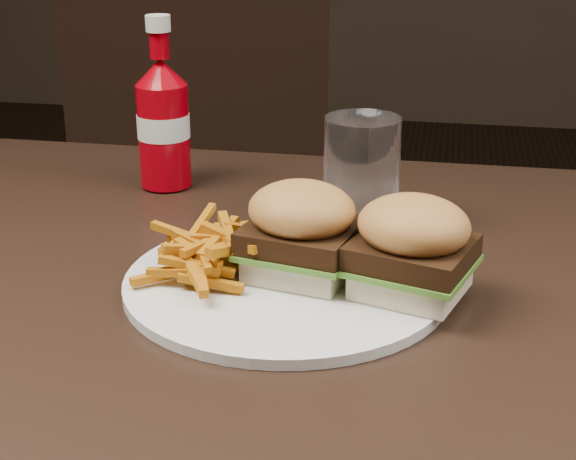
% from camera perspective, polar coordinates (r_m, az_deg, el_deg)
% --- Properties ---
extents(dining_table, '(1.20, 0.80, 0.04)m').
position_cam_1_polar(dining_table, '(0.77, -2.66, -5.20)').
color(dining_table, black).
rests_on(dining_table, ground).
extents(chair_far, '(0.55, 0.55, 0.04)m').
position_cam_1_polar(chair_far, '(1.82, -5.02, 0.81)').
color(chair_far, black).
rests_on(chair_far, ground).
extents(plate, '(0.28, 0.28, 0.01)m').
position_cam_1_polar(plate, '(0.76, -0.14, -3.43)').
color(plate, white).
rests_on(plate, dining_table).
extents(sandwich_half_a, '(0.10, 0.09, 0.02)m').
position_cam_1_polar(sandwich_half_a, '(0.76, 0.87, -2.12)').
color(sandwich_half_a, beige).
rests_on(sandwich_half_a, plate).
extents(sandwich_half_b, '(0.10, 0.10, 0.02)m').
position_cam_1_polar(sandwich_half_b, '(0.73, 7.94, -3.22)').
color(sandwich_half_b, '#F5E7B6').
rests_on(sandwich_half_b, plate).
extents(fries_pile, '(0.13, 0.13, 0.04)m').
position_cam_1_polar(fries_pile, '(0.76, -5.00, -1.24)').
color(fries_pile, '#B45E04').
rests_on(fries_pile, plate).
extents(ketchup_bottle, '(0.07, 0.07, 0.12)m').
position_cam_1_polar(ketchup_bottle, '(1.00, -8.02, 6.07)').
color(ketchup_bottle, '#9B000B').
rests_on(ketchup_bottle, dining_table).
extents(tumbler, '(0.10, 0.10, 0.12)m').
position_cam_1_polar(tumbler, '(0.88, 4.77, 3.51)').
color(tumbler, white).
rests_on(tumbler, dining_table).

